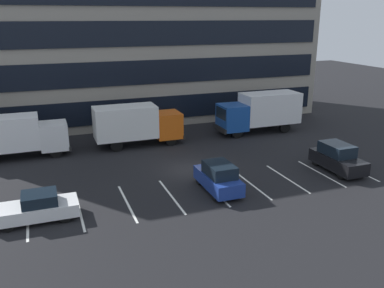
# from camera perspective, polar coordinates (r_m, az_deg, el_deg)

# --- Properties ---
(ground_plane) EXTENTS (120.00, 120.00, 0.00)m
(ground_plane) POSITION_cam_1_polar(r_m,az_deg,el_deg) (30.38, -0.13, -3.49)
(ground_plane) COLOR black
(office_building) EXTENTS (38.97, 11.49, 18.00)m
(office_building) POSITION_cam_1_polar(r_m,az_deg,el_deg) (45.69, -8.25, 14.91)
(office_building) COLOR gray
(office_building) RESTS_ON ground_plane
(lot_markings) EXTENTS (22.54, 5.40, 0.01)m
(lot_markings) POSITION_cam_1_polar(r_m,az_deg,el_deg) (26.90, 2.88, -6.35)
(lot_markings) COLOR silver
(lot_markings) RESTS_ON ground_plane
(box_truck_blue) EXTENTS (8.08, 2.68, 3.75)m
(box_truck_blue) POSITION_cam_1_polar(r_m,az_deg,el_deg) (40.07, 9.41, 4.57)
(box_truck_blue) COLOR #194799
(box_truck_blue) RESTS_ON ground_plane
(box_truck_orange) EXTENTS (7.58, 2.51, 3.51)m
(box_truck_orange) POSITION_cam_1_polar(r_m,az_deg,el_deg) (35.67, -7.67, 2.86)
(box_truck_orange) COLOR #D85914
(box_truck_orange) RESTS_ON ground_plane
(box_truck_white) EXTENTS (7.28, 2.41, 3.38)m
(box_truck_white) POSITION_cam_1_polar(r_m,az_deg,el_deg) (35.03, -22.91, 1.22)
(box_truck_white) COLOR white
(box_truck_white) RESTS_ON ground_plane
(sedan_white) EXTENTS (4.42, 1.85, 1.58)m
(sedan_white) POSITION_cam_1_polar(r_m,az_deg,el_deg) (24.36, -20.61, -8.23)
(sedan_white) COLOR white
(sedan_white) RESTS_ON ground_plane
(suv_black) EXTENTS (1.87, 4.42, 2.00)m
(suv_black) POSITION_cam_1_polar(r_m,az_deg,el_deg) (31.59, 19.47, -1.84)
(suv_black) COLOR black
(suv_black) RESTS_ON ground_plane
(suv_navy) EXTENTS (1.78, 4.20, 1.90)m
(suv_navy) POSITION_cam_1_polar(r_m,az_deg,el_deg) (26.45, 3.67, -4.65)
(suv_navy) COLOR navy
(suv_navy) RESTS_ON ground_plane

